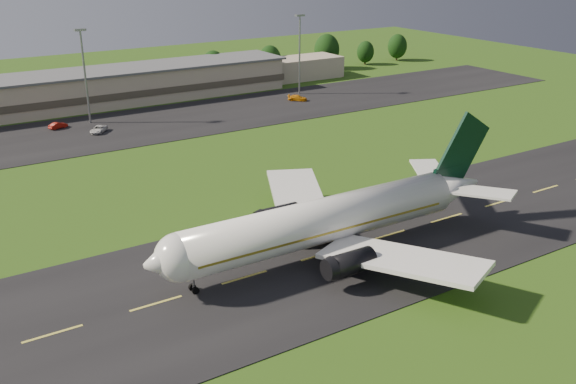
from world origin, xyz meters
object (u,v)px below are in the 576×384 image
light_mast_centre (84,65)px  light_mast_east (300,45)px  terminal (75,91)px  airliner (328,220)px  service_vehicle_d (298,98)px  service_vehicle_b (58,125)px  service_vehicle_c (99,129)px

light_mast_centre → light_mast_east: (55.00, 0.00, 0.00)m
terminal → light_mast_east: (53.60, -16.18, 8.75)m
airliner → service_vehicle_d: airliner is taller
light_mast_centre → service_vehicle_b: light_mast_centre is taller
terminal → light_mast_centre: bearing=-95.0°
airliner → light_mast_east: size_ratio=2.52×
service_vehicle_b → service_vehicle_c: (6.37, -7.72, 0.03)m
terminal → service_vehicle_c: bearing=-95.0°
airliner → service_vehicle_b: (-14.10, 78.94, -3.90)m
service_vehicle_c → service_vehicle_b: bearing=167.7°
terminal → light_mast_centre: 18.45m
light_mast_east → service_vehicle_b: size_ratio=5.09×
light_mast_east → airliner: bearing=-121.0°
terminal → service_vehicle_c: terminal is taller
airliner → service_vehicle_d: size_ratio=10.60×
light_mast_centre → service_vehicle_c: (-0.79, -8.79, -11.95)m
light_mast_centre → light_mast_east: size_ratio=1.00×
service_vehicle_b → service_vehicle_c: service_vehicle_c is taller
terminal → service_vehicle_d: (48.82, -22.68, -3.19)m
service_vehicle_d → light_mast_centre: bearing=127.0°
service_vehicle_c → light_mast_centre: bearing=123.1°
terminal → service_vehicle_b: (-8.56, -17.25, -3.23)m
light_mast_centre → service_vehicle_d: bearing=-7.4°
service_vehicle_b → service_vehicle_d: (57.38, -5.43, 0.04)m
service_vehicle_c → service_vehicle_d: bearing=40.7°
light_mast_east → service_vehicle_b: (-62.15, -1.07, -11.98)m
light_mast_east → service_vehicle_b: light_mast_east is taller
light_mast_east → service_vehicle_c: 57.73m
service_vehicle_c → terminal: bearing=123.2°
airliner → service_vehicle_d: (43.27, 73.51, -3.86)m
terminal → service_vehicle_c: size_ratio=29.35×
light_mast_centre → service_vehicle_b: 13.99m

